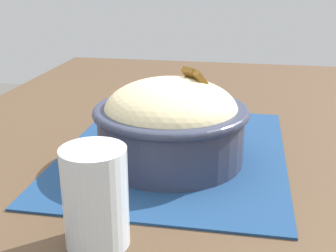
{
  "coord_description": "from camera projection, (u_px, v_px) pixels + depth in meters",
  "views": [
    {
      "loc": [
        -0.56,
        -0.1,
        1.0
      ],
      "look_at": [
        -0.0,
        0.0,
        0.79
      ],
      "focal_mm": 47.62,
      "sensor_mm": 36.0,
      "label": 1
    }
  ],
  "objects": [
    {
      "name": "fork",
      "position": [
        188.0,
        128.0,
        0.73
      ],
      "size": [
        0.04,
        0.13,
        0.0
      ],
      "color": "silver",
      "rests_on": "placemat"
    },
    {
      "name": "table",
      "position": [
        171.0,
        203.0,
        0.64
      ],
      "size": [
        1.37,
        0.82,
        0.74
      ],
      "color": "#4C3826",
      "rests_on": "ground_plane"
    },
    {
      "name": "placemat",
      "position": [
        177.0,
        152.0,
        0.65
      ],
      "size": [
        0.39,
        0.31,
        0.0
      ],
      "primitive_type": "cube",
      "rotation": [
        0.0,
        0.0,
        -0.0
      ],
      "color": "navy",
      "rests_on": "table"
    },
    {
      "name": "bowl",
      "position": [
        168.0,
        122.0,
        0.6
      ],
      "size": [
        0.21,
        0.21,
        0.13
      ],
      "color": "#2D3347",
      "rests_on": "placemat"
    },
    {
      "name": "drinking_glass",
      "position": [
        96.0,
        203.0,
        0.42
      ],
      "size": [
        0.06,
        0.06,
        0.1
      ],
      "color": "silver",
      "rests_on": "table"
    }
  ]
}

